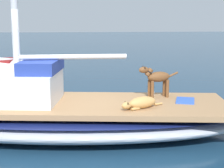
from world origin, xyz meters
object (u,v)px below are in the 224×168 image
Objects in this scene: deck_towel at (185,100)px; dog_tan at (141,103)px; sailboat_main at (63,118)px; deck_winch at (151,91)px; dog_brown at (157,78)px.

dog_tan is at bearing 115.35° from deck_towel.
sailboat_main is 13.45× the size of deck_towel.
dog_tan is 1.58× the size of deck_towel.
dog_tan is at bearing 158.59° from deck_winch.
dog_brown is 1.07m from dog_tan.
dog_tan is (-0.89, 0.51, -0.32)m from dog_brown.
sailboat_main is 35.86× the size of deck_winch.
dog_tan is 1.13m from deck_towel.
dog_brown is 0.77m from deck_towel.
dog_tan reaches higher than sailboat_main.
dog_brown reaches higher than dog_tan.
dog_brown is (0.20, -1.98, 0.75)m from sailboat_main.
deck_winch is 0.38× the size of deck_towel.
sailboat_main is 8.49× the size of dog_tan.
sailboat_main is at bearing 102.91° from deck_winch.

